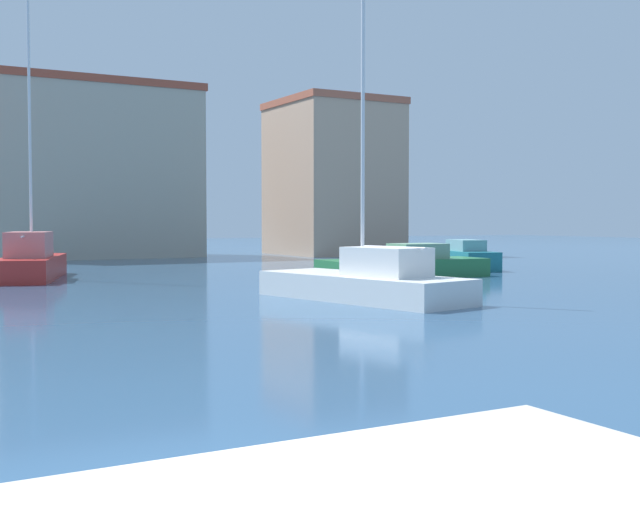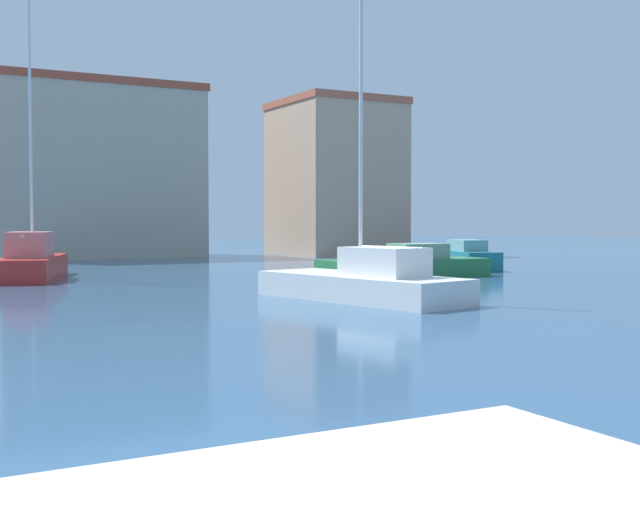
{
  "view_description": "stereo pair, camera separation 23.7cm",
  "coord_description": "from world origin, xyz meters",
  "views": [
    {
      "loc": [
        -2.29,
        -6.18,
        2.53
      ],
      "look_at": [
        14.24,
        23.73,
        1.03
      ],
      "focal_mm": 44.86,
      "sensor_mm": 36.0,
      "label": 1
    },
    {
      "loc": [
        -2.08,
        -6.3,
        2.53
      ],
      "look_at": [
        14.24,
        23.73,
        1.03
      ],
      "focal_mm": 44.86,
      "sensor_mm": 36.0,
      "label": 2
    }
  ],
  "objects": [
    {
      "name": "motorboat_teal_outer_mooring",
      "position": [
        24.3,
        26.62,
        0.59
      ],
      "size": [
        3.36,
        6.23,
        1.54
      ],
      "color": "#1E707A",
      "rests_on": "water"
    },
    {
      "name": "water",
      "position": [
        15.0,
        20.0,
        0.0
      ],
      "size": [
        160.0,
        160.0,
        0.0
      ],
      "primitive_type": "plane",
      "color": "#2D5175",
      "rests_on": "ground"
    },
    {
      "name": "motorboat_green_inner_mooring",
      "position": [
        18.18,
        22.99,
        0.52
      ],
      "size": [
        7.77,
        2.94,
        1.5
      ],
      "color": "#28703D",
      "rests_on": "water"
    },
    {
      "name": "sailboat_red_far_left",
      "position": [
        3.4,
        29.78,
        0.78
      ],
      "size": [
        4.2,
        7.65,
        12.04
      ],
      "color": "#B22823",
      "rests_on": "water"
    },
    {
      "name": "waterfront_apartments",
      "position": [
        10.61,
        49.14,
        5.93
      ],
      "size": [
        13.74,
        7.61,
        11.83
      ],
      "color": "#B2A893",
      "rests_on": "ground"
    },
    {
      "name": "warehouse_block",
      "position": [
        27.44,
        45.64,
        5.72
      ],
      "size": [
        8.0,
        8.58,
        11.42
      ],
      "color": "tan",
      "rests_on": "ground"
    },
    {
      "name": "sailboat_white_distant_north",
      "position": [
        11.14,
        15.07,
        0.6
      ],
      "size": [
        4.12,
        7.81,
        9.44
      ],
      "color": "white",
      "rests_on": "water"
    }
  ]
}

